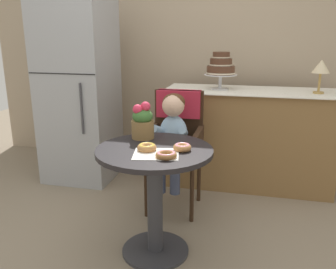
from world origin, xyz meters
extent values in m
plane|color=gray|center=(0.00, 0.00, 0.00)|extent=(8.00, 8.00, 0.00)
cube|color=tan|center=(0.00, 1.85, 1.35)|extent=(4.80, 0.10, 2.70)
cylinder|color=black|center=(0.00, 0.00, 0.70)|extent=(0.72, 0.72, 0.03)
cylinder|color=#333338|center=(0.00, 0.00, 0.34)|extent=(0.10, 0.10, 0.69)
cylinder|color=#333338|center=(0.00, 0.00, 0.01)|extent=(0.44, 0.44, 0.02)
cube|color=#332114|center=(-0.01, 0.62, 0.47)|extent=(0.42, 0.42, 0.04)
cube|color=#332114|center=(-0.01, 0.81, 0.72)|extent=(0.40, 0.04, 0.46)
cube|color=#332114|center=(-0.20, 0.62, 0.58)|extent=(0.04, 0.38, 0.18)
cube|color=#332114|center=(0.18, 0.62, 0.58)|extent=(0.04, 0.38, 0.18)
cube|color=#B22338|center=(-0.01, 0.81, 0.84)|extent=(0.36, 0.11, 0.22)
cylinder|color=#332114|center=(-0.19, 0.44, 0.23)|extent=(0.03, 0.03, 0.45)
cylinder|color=#332114|center=(0.17, 0.44, 0.23)|extent=(0.03, 0.03, 0.45)
cylinder|color=#332114|center=(-0.19, 0.80, 0.23)|extent=(0.03, 0.03, 0.45)
cylinder|color=#332114|center=(0.17, 0.80, 0.23)|extent=(0.03, 0.03, 0.45)
ellipsoid|color=#8CADCC|center=(-0.01, 0.60, 0.64)|extent=(0.22, 0.16, 0.30)
sphere|color=#E0B293|center=(-0.01, 0.59, 0.87)|extent=(0.17, 0.17, 0.17)
ellipsoid|color=#4C2D19|center=(-0.01, 0.61, 0.89)|extent=(0.17, 0.17, 0.14)
cylinder|color=#8CADCC|center=(-0.11, 0.52, 0.69)|extent=(0.08, 0.23, 0.13)
sphere|color=#E0B293|center=(-0.10, 0.44, 0.62)|extent=(0.06, 0.06, 0.06)
cylinder|color=#8CADCC|center=(0.08, 0.52, 0.69)|extent=(0.08, 0.23, 0.13)
sphere|color=#E0B293|center=(0.07, 0.44, 0.62)|extent=(0.06, 0.06, 0.06)
cylinder|color=#3F4760|center=(-0.07, 0.52, 0.53)|extent=(0.09, 0.22, 0.09)
cylinder|color=#3F4760|center=(-0.07, 0.41, 0.36)|extent=(0.08, 0.08, 0.26)
cylinder|color=#3F4760|center=(0.04, 0.52, 0.53)|extent=(0.09, 0.22, 0.09)
cylinder|color=#3F4760|center=(0.04, 0.41, 0.36)|extent=(0.08, 0.08, 0.26)
cube|color=white|center=(0.04, -0.10, 0.72)|extent=(0.30, 0.26, 0.00)
torus|color=#AD7542|center=(-0.03, -0.06, 0.74)|extent=(0.12, 0.12, 0.04)
torus|color=gold|center=(-0.03, -0.06, 0.75)|extent=(0.10, 0.10, 0.02)
torus|color=#AD7542|center=(0.17, 0.00, 0.74)|extent=(0.11, 0.11, 0.04)
torus|color=pink|center=(0.17, 0.00, 0.75)|extent=(0.09, 0.09, 0.02)
torus|color=#936033|center=(0.11, -0.15, 0.74)|extent=(0.12, 0.12, 0.03)
torus|color=pink|center=(0.11, -0.15, 0.75)|extent=(0.11, 0.11, 0.02)
cylinder|color=brown|center=(-0.13, 0.20, 0.78)|extent=(0.15, 0.15, 0.12)
ellipsoid|color=#38662D|center=(-0.13, 0.20, 0.87)|extent=(0.14, 0.14, 0.10)
sphere|color=#D82D4C|center=(-0.11, 0.20, 0.94)|extent=(0.06, 0.06, 0.06)
sphere|color=#D82D4C|center=(-0.13, 0.22, 0.89)|extent=(0.06, 0.06, 0.06)
sphere|color=#D82D4C|center=(-0.18, 0.23, 0.88)|extent=(0.05, 0.05, 0.05)
sphere|color=#D82D4C|center=(-0.16, 0.18, 0.92)|extent=(0.06, 0.06, 0.06)
sphere|color=#D82D4C|center=(-0.13, 0.17, 0.88)|extent=(0.05, 0.05, 0.05)
cube|color=olive|center=(0.55, 1.30, 0.45)|extent=(1.50, 0.56, 0.90)
cube|color=white|center=(0.55, 1.30, 0.90)|extent=(1.56, 0.62, 0.01)
cylinder|color=silver|center=(0.27, 1.30, 0.91)|extent=(0.16, 0.16, 0.01)
cylinder|color=silver|center=(0.27, 1.30, 0.97)|extent=(0.03, 0.03, 0.12)
cylinder|color=silver|center=(0.27, 1.30, 1.03)|extent=(0.30, 0.30, 0.01)
cylinder|color=#4C2D1E|center=(0.27, 1.30, 1.08)|extent=(0.26, 0.25, 0.08)
cylinder|color=beige|center=(0.27, 1.30, 1.05)|extent=(0.26, 0.26, 0.01)
cylinder|color=#4C2D1E|center=(0.27, 1.30, 1.15)|extent=(0.20, 0.20, 0.07)
cylinder|color=beige|center=(0.27, 1.30, 1.12)|extent=(0.21, 0.21, 0.01)
cylinder|color=#4C2D1E|center=(0.27, 1.30, 1.21)|extent=(0.15, 0.15, 0.06)
cylinder|color=beige|center=(0.27, 1.30, 1.19)|extent=(0.16, 0.16, 0.01)
cylinder|color=#B28C47|center=(1.11, 1.25, 0.91)|extent=(0.09, 0.09, 0.01)
cylinder|color=#B28C47|center=(1.11, 1.25, 0.99)|extent=(0.02, 0.02, 0.16)
cone|color=beige|center=(1.11, 1.25, 1.13)|extent=(0.15, 0.15, 0.11)
cube|color=#9EA0A5|center=(-1.05, 1.10, 0.85)|extent=(0.64, 0.60, 1.70)
cube|color=black|center=(-1.05, 0.80, 1.06)|extent=(0.63, 0.01, 0.01)
cylinder|color=#3F3F44|center=(-0.87, 0.79, 0.77)|extent=(0.02, 0.02, 0.45)
camera|label=1|loc=(0.55, -1.97, 1.39)|focal=37.76mm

